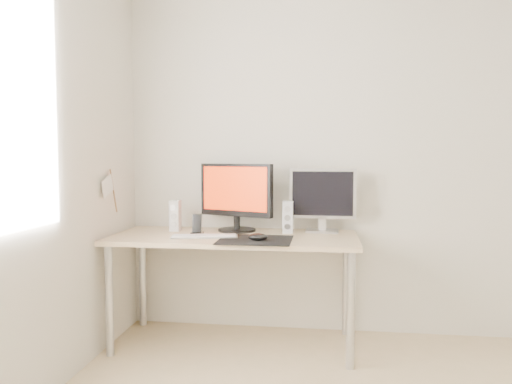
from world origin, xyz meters
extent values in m
plane|color=white|center=(0.00, 1.75, 1.25)|extent=(3.50, 0.00, 3.50)
cube|color=black|center=(-0.77, 1.21, 0.73)|extent=(0.45, 0.40, 0.00)
ellipsoid|color=black|center=(-0.75, 1.18, 0.76)|extent=(0.12, 0.07, 0.04)
cube|color=#D1B587|center=(-0.93, 1.38, 0.71)|extent=(1.60, 0.70, 0.03)
cylinder|color=silver|center=(-1.67, 1.09, 0.35)|extent=(0.05, 0.05, 0.70)
cylinder|color=silver|center=(-0.19, 1.09, 0.35)|extent=(0.05, 0.05, 0.70)
cylinder|color=silver|center=(-1.67, 1.67, 0.35)|extent=(0.05, 0.05, 0.70)
cylinder|color=silver|center=(-0.19, 1.67, 0.35)|extent=(0.05, 0.05, 0.70)
cylinder|color=black|center=(-0.95, 1.57, 0.74)|extent=(0.34, 0.34, 0.02)
cylinder|color=black|center=(-0.95, 1.57, 0.81)|extent=(0.05, 0.05, 0.12)
cube|color=black|center=(-0.95, 1.56, 1.02)|extent=(0.53, 0.24, 0.36)
cube|color=#F8350D|center=(-0.96, 1.53, 1.03)|extent=(0.47, 0.19, 0.30)
cube|color=#BABABC|center=(-0.36, 1.61, 0.74)|extent=(0.23, 0.17, 0.01)
cube|color=silver|center=(-0.36, 1.61, 0.80)|extent=(0.05, 0.04, 0.10)
cube|color=#BDBDBF|center=(-0.36, 1.61, 0.99)|extent=(0.45, 0.06, 0.34)
cube|color=black|center=(-0.36, 1.58, 0.99)|extent=(0.41, 0.02, 0.30)
cube|color=white|center=(-1.37, 1.52, 0.84)|extent=(0.07, 0.08, 0.21)
cylinder|color=silver|center=(-1.37, 1.48, 0.78)|extent=(0.04, 0.01, 0.04)
cylinder|color=#ADAEB0|center=(-1.37, 1.48, 0.84)|extent=(0.04, 0.01, 0.04)
cylinder|color=#BBBBBE|center=(-1.37, 1.48, 0.90)|extent=(0.04, 0.01, 0.04)
cube|color=white|center=(-0.59, 1.54, 0.84)|extent=(0.07, 0.08, 0.21)
cylinder|color=#A9A9AB|center=(-0.59, 1.49, 0.78)|extent=(0.04, 0.01, 0.04)
cylinder|color=#A8A8AA|center=(-0.59, 1.49, 0.84)|extent=(0.04, 0.01, 0.04)
cylinder|color=silver|center=(-0.59, 1.49, 0.90)|extent=(0.04, 0.01, 0.04)
cube|color=#B8B8BB|center=(-1.10, 1.27, 0.73)|extent=(0.44, 0.20, 0.01)
cube|color=white|center=(-1.10, 1.27, 0.74)|extent=(0.41, 0.18, 0.01)
cube|color=black|center=(-1.18, 1.38, 0.74)|extent=(0.08, 0.07, 0.02)
cube|color=black|center=(-1.18, 1.38, 0.81)|extent=(0.06, 0.03, 0.12)
cylinder|color=#A57F54|center=(-1.72, 1.30, 1.02)|extent=(0.01, 0.10, 0.29)
cube|color=white|center=(-1.72, 1.21, 1.06)|extent=(0.00, 0.19, 0.15)
camera|label=1|loc=(-0.36, -1.81, 1.24)|focal=35.00mm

